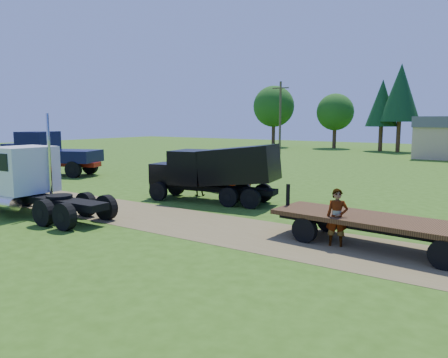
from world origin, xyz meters
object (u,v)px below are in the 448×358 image
Objects in this scene: black_dump_truck at (216,170)px; white_semi_tractor at (25,180)px; navy_truck at (47,153)px; flatbed_trailer at (379,225)px; spectator_a at (337,218)px; orange_pickup at (216,177)px.

white_semi_tractor is at bearing -137.28° from black_dump_truck.
white_semi_tractor reaches higher than navy_truck.
flatbed_trailer is (15.02, 3.65, -0.78)m from white_semi_tractor.
flatbed_trailer is at bearing 5.91° from spectator_a.
navy_truck is at bearing 148.38° from spectator_a.
spectator_a is (10.90, -8.13, 0.30)m from orange_pickup.
orange_pickup is at bearing 73.60° from white_semi_tractor.
orange_pickup is at bearing 115.36° from black_dump_truck.
black_dump_truck reaches higher than orange_pickup.
navy_truck is at bearing 140.75° from white_semi_tractor.
navy_truck reaches higher than spectator_a.
spectator_a is (13.76, 3.09, -0.58)m from white_semi_tractor.
white_semi_tractor is 9.28m from black_dump_truck.
black_dump_truck is (5.58, 7.41, 0.14)m from white_semi_tractor.
navy_truck is 27.73m from flatbed_trailer.
navy_truck is at bearing 163.98° from black_dump_truck.
navy_truck is (-12.14, 9.19, 0.16)m from white_semi_tractor.
spectator_a is (25.90, -6.10, -0.74)m from navy_truck.
white_semi_tractor is 1.05× the size of black_dump_truck.
navy_truck is at bearing 107.51° from orange_pickup.
spectator_a is (-1.26, -0.57, 0.20)m from flatbed_trailer.
orange_pickup is (14.99, 2.02, -1.04)m from navy_truck.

